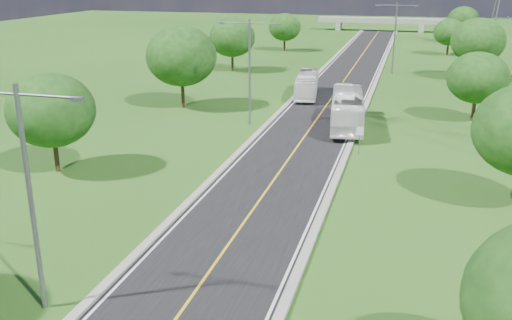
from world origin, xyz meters
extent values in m
plane|color=#224A14|center=(0.00, 60.00, 0.00)|extent=(260.00, 260.00, 0.00)
cube|color=black|center=(0.00, 66.00, 0.03)|extent=(8.00, 150.00, 0.06)
cube|color=gray|center=(-4.25, 66.00, 0.11)|extent=(0.50, 150.00, 0.22)
cube|color=gray|center=(4.25, 66.00, 0.11)|extent=(0.50, 150.00, 0.22)
cylinder|color=slate|center=(5.20, 38.00, 1.20)|extent=(0.08, 0.08, 2.40)
cube|color=white|center=(5.20, 37.97, 2.00)|extent=(0.55, 0.04, 0.70)
cube|color=gray|center=(-10.00, 140.00, 1.00)|extent=(1.20, 3.00, 2.00)
cube|color=gray|center=(10.00, 140.00, 1.00)|extent=(1.20, 3.00, 2.00)
cube|color=gray|center=(0.00, 140.00, 2.60)|extent=(30.00, 3.00, 1.20)
cylinder|color=slate|center=(-6.00, 12.00, 5.00)|extent=(0.22, 0.22, 10.00)
cylinder|color=slate|center=(-4.60, 12.00, 9.60)|extent=(2.80, 0.12, 0.12)
cube|color=slate|center=(-3.30, 12.00, 9.55)|extent=(0.50, 0.25, 0.18)
cylinder|color=slate|center=(-6.00, 45.00, 5.00)|extent=(0.22, 0.22, 10.00)
cylinder|color=slate|center=(-7.40, 45.00, 9.60)|extent=(2.80, 0.12, 0.12)
cylinder|color=slate|center=(-4.60, 45.00, 9.60)|extent=(2.80, 0.12, 0.12)
cube|color=slate|center=(-8.70, 45.00, 9.55)|extent=(0.50, 0.25, 0.18)
cube|color=slate|center=(-3.30, 45.00, 9.55)|extent=(0.50, 0.25, 0.18)
cylinder|color=slate|center=(6.00, 78.00, 5.00)|extent=(0.22, 0.22, 10.00)
cylinder|color=slate|center=(4.60, 78.00, 9.60)|extent=(2.80, 0.12, 0.12)
cylinder|color=slate|center=(7.40, 78.00, 9.60)|extent=(2.80, 0.12, 0.12)
cube|color=slate|center=(3.30, 78.00, 9.55)|extent=(0.50, 0.25, 0.18)
cube|color=slate|center=(8.70, 78.00, 9.55)|extent=(0.50, 0.25, 0.18)
cylinder|color=black|center=(-16.00, 28.00, 1.35)|extent=(0.36, 0.36, 2.70)
ellipsoid|color=#163C10|center=(-16.00, 28.00, 4.65)|extent=(6.30, 6.30, 5.36)
cylinder|color=black|center=(-15.00, 50.00, 1.62)|extent=(0.36, 0.36, 3.24)
ellipsoid|color=#163C10|center=(-15.00, 50.00, 5.58)|extent=(7.56, 7.56, 6.43)
cylinder|color=black|center=(-17.00, 74.00, 1.44)|extent=(0.36, 0.36, 2.88)
ellipsoid|color=#163C10|center=(-17.00, 74.00, 4.96)|extent=(6.72, 6.72, 5.71)
cylinder|color=black|center=(-14.50, 98.00, 1.26)|extent=(0.36, 0.36, 2.52)
ellipsoid|color=#163C10|center=(-14.50, 98.00, 4.34)|extent=(5.88, 5.88, 5.00)
cylinder|color=black|center=(15.00, 52.00, 1.26)|extent=(0.36, 0.36, 2.52)
ellipsoid|color=#163C10|center=(15.00, 52.00, 4.34)|extent=(5.88, 5.88, 5.00)
cylinder|color=black|center=(17.00, 76.00, 1.53)|extent=(0.36, 0.36, 3.06)
ellipsoid|color=#163C10|center=(17.00, 76.00, 5.27)|extent=(7.14, 7.14, 6.07)
cylinder|color=black|center=(14.50, 100.00, 1.17)|extent=(0.36, 0.36, 2.34)
ellipsoid|color=#163C10|center=(14.50, 100.00, 4.03)|extent=(5.46, 5.46, 4.64)
cylinder|color=black|center=(18.00, 120.00, 1.35)|extent=(0.36, 0.36, 2.70)
ellipsoid|color=#163C10|center=(18.00, 120.00, 4.65)|extent=(6.30, 6.30, 5.36)
imported|color=white|center=(3.20, 46.39, 1.75)|extent=(4.25, 12.40, 3.38)
imported|color=white|center=(-3.03, 59.08, 1.46)|extent=(3.65, 10.25, 2.79)
camera|label=1|loc=(8.86, -6.66, 14.18)|focal=40.00mm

